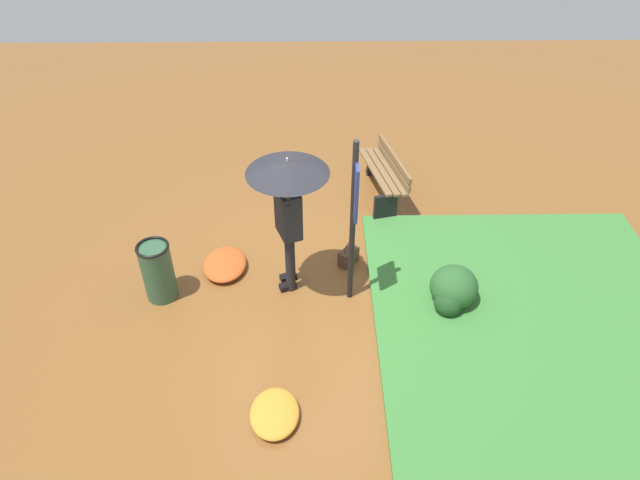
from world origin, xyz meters
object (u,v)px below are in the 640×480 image
Objects in this scene: handbag at (348,256)px; park_bench at (385,174)px; trash_bin at (158,271)px; info_sign_post at (354,206)px; person_with_umbrella at (288,191)px.

handbag is 1.79m from park_bench.
info_sign_post is at bearing 88.78° from trash_bin.
person_with_umbrella is at bearing -101.78° from info_sign_post.
person_with_umbrella is 1.70m from handbag.
info_sign_post is 1.47m from handbag.
info_sign_post reaches higher than trash_bin.
info_sign_post is at bearing 78.22° from person_with_umbrella.
person_with_umbrella is at bearing 93.65° from trash_bin.
handbag is at bearing -21.35° from park_bench.
person_with_umbrella reaches higher than park_bench.
person_with_umbrella is 0.79m from info_sign_post.
trash_bin is at bearing -76.30° from handbag.
info_sign_post is 2.76× the size of trash_bin.
info_sign_post reaches higher than handbag.
trash_bin is at bearing -54.09° from park_bench.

